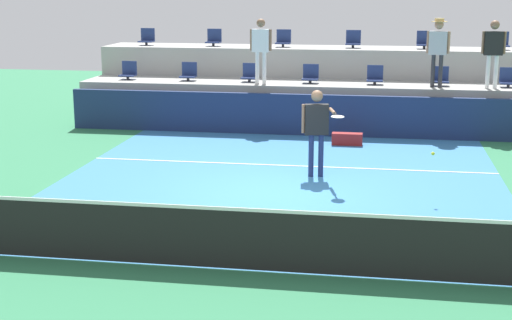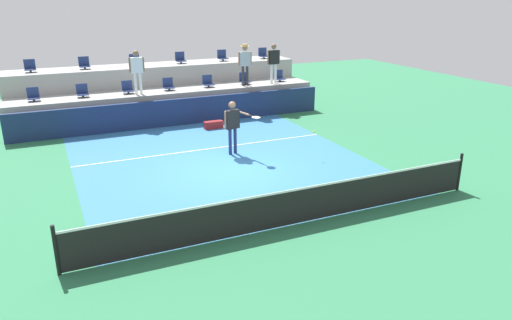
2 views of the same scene
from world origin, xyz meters
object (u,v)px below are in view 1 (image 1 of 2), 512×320
object	(u,v)px
stadium_chair_lower_left	(189,73)
stadium_chair_upper_far_left	(147,38)
stadium_chair_upper_mid_right	(353,41)
stadium_chair_lower_center	(311,75)
stadium_chair_upper_right	(424,41)
stadium_chair_upper_left	(214,39)
stadium_chair_lower_far_right	(508,79)
spectator_in_grey	(494,47)
stadium_chair_upper_mid_left	(283,40)
spectator_leaning_on_rail	(261,44)
equipment_bag	(347,139)
stadium_chair_lower_right	(440,78)
stadium_chair_lower_mid_right	(375,77)
stadium_chair_lower_mid_left	(250,74)
stadium_chair_lower_far_left	(129,72)
tennis_player	(317,124)
spectator_with_hat	(438,45)
tennis_ball	(433,154)
stadium_chair_upper_far_right	(501,42)

from	to	relation	value
stadium_chair_lower_left	stadium_chair_upper_far_left	distance (m)	2.67
stadium_chair_upper_mid_right	stadium_chair_lower_center	bearing A→B (deg)	-121.13
stadium_chair_upper_right	stadium_chair_upper_left	bearing A→B (deg)	180.00
stadium_chair_lower_far_right	spectator_in_grey	size ratio (longest dim) A/B	0.29
stadium_chair_upper_mid_left	spectator_leaning_on_rail	size ratio (longest dim) A/B	0.29
stadium_chair_upper_mid_left	equipment_bag	size ratio (longest dim) A/B	0.68
stadium_chair_upper_mid_left	stadium_chair_lower_right	bearing A→B (deg)	-21.57
stadium_chair_lower_far_right	spectator_leaning_on_rail	size ratio (longest dim) A/B	0.29
stadium_chair_lower_far_right	stadium_chair_lower_right	bearing A→B (deg)	180.00
stadium_chair_upper_mid_left	stadium_chair_upper_right	xyz separation A→B (m)	(4.17, 0.00, 0.00)
stadium_chair_lower_center	stadium_chair_lower_mid_right	distance (m)	1.78
stadium_chair_upper_left	stadium_chair_upper_right	distance (m)	6.32
stadium_chair_lower_mid_left	equipment_bag	size ratio (longest dim) A/B	0.68
stadium_chair_lower_far_right	stadium_chair_upper_far_left	distance (m)	10.79
stadium_chair_lower_far_left	stadium_chair_upper_right	bearing A→B (deg)	12.00
tennis_player	spectator_with_hat	bearing A→B (deg)	63.01
stadium_chair_lower_left	tennis_ball	size ratio (longest dim) A/B	7.65
stadium_chair_lower_center	tennis_player	distance (m)	5.77
stadium_chair_lower_right	stadium_chair_upper_far_left	world-z (taller)	stadium_chair_upper_far_left
stadium_chair_upper_left	spectator_leaning_on_rail	world-z (taller)	spectator_leaning_on_rail
stadium_chair_lower_center	stadium_chair_upper_mid_right	xyz separation A→B (m)	(1.09, 1.80, 0.85)
stadium_chair_upper_left	tennis_player	xyz separation A→B (m)	(3.85, -7.52, -1.18)
stadium_chair_lower_far_right	spectator_leaning_on_rail	bearing A→B (deg)	-176.70
equipment_bag	spectator_in_grey	bearing A→B (deg)	28.10
stadium_chair_upper_far_left	tennis_ball	xyz separation A→B (m)	(8.24, -8.97, -1.41)
stadium_chair_upper_mid_left	stadium_chair_upper_far_left	bearing A→B (deg)	180.00
stadium_chair_lower_far_left	stadium_chair_lower_mid_left	bearing A→B (deg)	0.00
stadium_chair_upper_left	stadium_chair_upper_far_right	world-z (taller)	same
stadium_chair_lower_mid_left	stadium_chair_lower_right	world-z (taller)	same
stadium_chair_upper_left	stadium_chair_upper_far_right	xyz separation A→B (m)	(8.49, 0.00, 0.00)
stadium_chair_upper_far_right	spectator_in_grey	world-z (taller)	spectator_in_grey
equipment_bag	stadium_chair_lower_mid_right	bearing A→B (deg)	75.29
stadium_chair_lower_far_left	stadium_chair_upper_right	xyz separation A→B (m)	(8.47, 1.80, 0.85)
tennis_player	stadium_chair_upper_left	bearing A→B (deg)	117.13
stadium_chair_upper_mid_right	tennis_ball	world-z (taller)	stadium_chair_upper_mid_right
stadium_chair_lower_right	spectator_in_grey	bearing A→B (deg)	-16.67
stadium_chair_upper_far_left	spectator_leaning_on_rail	world-z (taller)	spectator_leaning_on_rail
stadium_chair_lower_mid_right	stadium_chair_lower_mid_left	bearing A→B (deg)	180.00
stadium_chair_lower_far_left	stadium_chair_upper_left	size ratio (longest dim) A/B	1.00
stadium_chair_upper_left	tennis_ball	xyz separation A→B (m)	(6.11, -8.97, -1.41)
spectator_with_hat	stadium_chair_upper_far_right	bearing A→B (deg)	48.71
stadium_chair_lower_mid_left	spectator_leaning_on_rail	size ratio (longest dim) A/B	0.29
stadium_chair_upper_far_left	tennis_player	distance (m)	9.68
stadium_chair_upper_mid_right	stadium_chair_upper_mid_left	bearing A→B (deg)	180.00
stadium_chair_lower_far_right	stadium_chair_upper_mid_left	xyz separation A→B (m)	(-6.33, 1.80, 0.85)
stadium_chair_upper_left	spectator_in_grey	xyz separation A→B (m)	(7.99, -2.18, 0.02)
stadium_chair_upper_left	stadium_chair_lower_mid_right	bearing A→B (deg)	-20.02
stadium_chair_lower_far_left	stadium_chair_upper_right	size ratio (longest dim) A/B	1.00
stadium_chair_lower_mid_left	tennis_ball	size ratio (longest dim) A/B	7.65
stadium_chair_upper_left	equipment_bag	bearing A→B (deg)	-43.71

